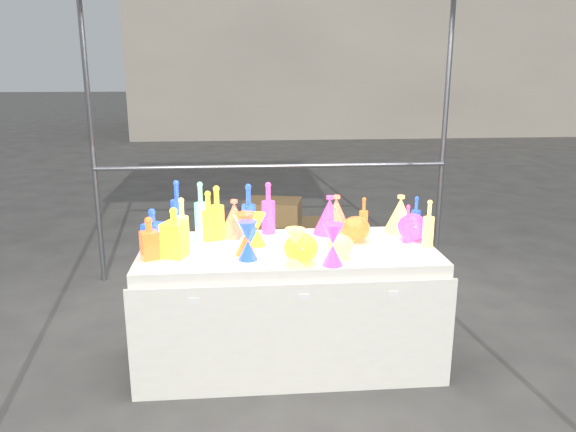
{
  "coord_description": "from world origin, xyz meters",
  "views": [
    {
      "loc": [
        -0.29,
        -3.27,
        1.83
      ],
      "look_at": [
        0.0,
        0.0,
        0.95
      ],
      "focal_mm": 35.0,
      "sensor_mm": 36.0,
      "label": 1
    }
  ],
  "objects": [
    {
      "name": "bottle_0",
      "position": [
        -0.44,
        0.22,
        0.93
      ],
      "size": [
        0.12,
        0.12,
        0.35
      ],
      "primitive_type": null,
      "rotation": [
        0.0,
        0.0,
        -0.42
      ],
      "color": "red",
      "rests_on": "display_table"
    },
    {
      "name": "decanter_2",
      "position": [
        -0.81,
        0.01,
        0.88
      ],
      "size": [
        0.14,
        0.14,
        0.26
      ],
      "primitive_type": null,
      "rotation": [
        0.0,
        0.0,
        -0.35
      ],
      "color": "#17804C",
      "rests_on": "display_table"
    },
    {
      "name": "decanter_0",
      "position": [
        -0.67,
        -0.11,
        0.9
      ],
      "size": [
        0.16,
        0.16,
        0.3
      ],
      "primitive_type": null,
      "rotation": [
        0.0,
        0.0,
        -0.4
      ],
      "color": "red",
      "rests_on": "display_table"
    },
    {
      "name": "hourglass_2",
      "position": [
        0.01,
        -0.34,
        0.86
      ],
      "size": [
        0.12,
        0.12,
        0.22
      ],
      "primitive_type": null,
      "rotation": [
        0.0,
        0.0,
        -0.11
      ],
      "color": "#179180",
      "rests_on": "display_table"
    },
    {
      "name": "globe_0",
      "position": [
        0.05,
        -0.29,
        0.83
      ],
      "size": [
        0.23,
        0.23,
        0.16
      ],
      "primitive_type": null,
      "rotation": [
        0.0,
        0.0,
        -0.19
      ],
      "color": "red",
      "rests_on": "display_table"
    },
    {
      "name": "hourglass_0",
      "position": [
        -0.26,
        -0.11,
        0.88
      ],
      "size": [
        0.14,
        0.14,
        0.25
      ],
      "primitive_type": null,
      "rotation": [
        0.0,
        0.0,
        0.16
      ],
      "color": "orange",
      "rests_on": "display_table"
    },
    {
      "name": "globe_1",
      "position": [
        0.29,
        -0.21,
        0.81
      ],
      "size": [
        0.2,
        0.2,
        0.12
      ],
      "primitive_type": null,
      "rotation": [
        0.0,
        0.0,
        0.38
      ],
      "color": "#179180",
      "rests_on": "display_table"
    },
    {
      "name": "decanter_1",
      "position": [
        -0.81,
        -0.13,
        0.87
      ],
      "size": [
        0.13,
        0.13,
        0.25
      ],
      "primitive_type": null,
      "rotation": [
        0.0,
        0.0,
        0.38
      ],
      "color": "orange",
      "rests_on": "display_table"
    },
    {
      "name": "hourglass_3",
      "position": [
        -0.27,
        -0.06,
        0.86
      ],
      "size": [
        0.15,
        0.15,
        0.23
      ],
      "primitive_type": null,
      "rotation": [
        0.0,
        0.0,
        0.33
      ],
      "color": "#BC2570",
      "rests_on": "display_table"
    },
    {
      "name": "hourglass_5",
      "position": [
        -0.25,
        -0.2,
        0.86
      ],
      "size": [
        0.13,
        0.13,
        0.23
      ],
      "primitive_type": null,
      "rotation": [
        0.0,
        0.0,
        0.14
      ],
      "color": "#17804C",
      "rests_on": "display_table"
    },
    {
      "name": "bottle_1",
      "position": [
        -0.7,
        0.35,
        0.93
      ],
      "size": [
        0.11,
        0.11,
        0.36
      ],
      "primitive_type": null,
      "rotation": [
        0.0,
        0.0,
        0.31
      ],
      "color": "#17804C",
      "rests_on": "display_table"
    },
    {
      "name": "lampshade_1",
      "position": [
        0.35,
        0.28,
        0.88
      ],
      "size": [
        0.28,
        0.28,
        0.26
      ],
      "primitive_type": null,
      "rotation": [
        0.0,
        0.0,
        -0.38
      ],
      "color": "yellow",
      "rests_on": "display_table"
    },
    {
      "name": "globe_2",
      "position": [
        0.44,
        0.09,
        0.82
      ],
      "size": [
        0.23,
        0.23,
        0.14
      ],
      "primitive_type": null,
      "rotation": [
        0.0,
        0.0,
        0.33
      ],
      "color": "orange",
      "rests_on": "display_table"
    },
    {
      "name": "bottle_6",
      "position": [
        -0.49,
        0.19,
        0.91
      ],
      "size": [
        0.11,
        0.11,
        0.32
      ],
      "primitive_type": null,
      "rotation": [
        0.0,
        0.0,
        -0.32
      ],
      "color": "red",
      "rests_on": "display_table"
    },
    {
      "name": "display_table",
      "position": [
        0.0,
        -0.01,
        0.37
      ],
      "size": [
        1.84,
        0.83,
        0.75
      ],
      "color": "white",
      "rests_on": "ground"
    },
    {
      "name": "bottle_9",
      "position": [
        0.52,
        0.23,
        0.88
      ],
      "size": [
        0.06,
        0.06,
        0.25
      ],
      "primitive_type": null,
      "rotation": [
        0.0,
        0.0,
        -0.12
      ],
      "color": "orange",
      "rests_on": "display_table"
    },
    {
      "name": "bottle_7",
      "position": [
        -0.24,
        0.16,
        0.94
      ],
      "size": [
        0.11,
        0.11,
        0.37
      ],
      "primitive_type": null,
      "rotation": [
        0.0,
        0.0,
        -0.25
      ],
      "color": "#17804C",
      "rests_on": "display_table"
    },
    {
      "name": "hourglass_1",
      "position": [
        0.22,
        -0.34,
        0.87
      ],
      "size": [
        0.15,
        0.15,
        0.24
      ],
      "primitive_type": null,
      "rotation": [
        0.0,
        0.0,
        0.29
      ],
      "color": "#1C65A7",
      "rests_on": "display_table"
    },
    {
      "name": "bottle_4",
      "position": [
        -0.64,
        0.04,
        0.91
      ],
      "size": [
        0.09,
        0.09,
        0.32
      ],
      "primitive_type": null,
      "rotation": [
        0.0,
        0.0,
        0.15
      ],
      "color": "#179180",
      "rests_on": "display_table"
    },
    {
      "name": "cardboard_box_flat",
      "position": [
        0.36,
        2.99,
        0.03
      ],
      "size": [
        0.79,
        0.62,
        0.06
      ],
      "primitive_type": "cube",
      "rotation": [
        0.0,
        0.0,
        0.15
      ],
      "color": "olive",
      "rests_on": "ground"
    },
    {
      "name": "bottle_11",
      "position": [
        0.86,
        -0.06,
        0.9
      ],
      "size": [
        0.09,
        0.09,
        0.3
      ],
      "primitive_type": null,
      "rotation": [
        0.0,
        0.0,
        0.39
      ],
      "color": "#179180",
      "rests_on": "display_table"
    },
    {
      "name": "bottle_5",
      "position": [
        -0.54,
        0.22,
        0.94
      ],
      "size": [
        0.11,
        0.11,
        0.38
      ],
      "primitive_type": null,
      "rotation": [
        0.0,
        0.0,
        0.37
      ],
      "color": "#BC2570",
      "rests_on": "display_table"
    },
    {
      "name": "bottle_8",
      "position": [
        0.86,
        0.19,
        0.88
      ],
      "size": [
        0.07,
        0.07,
        0.26
      ],
      "primitive_type": null,
      "rotation": [
        0.0,
        0.0,
        -0.34
      ],
      "color": "#17804C",
      "rests_on": "display_table"
    },
    {
      "name": "background_building",
      "position": [
        4.0,
        14.0,
        3.0
      ],
      "size": [
        14.0,
        6.0,
        6.0
      ],
      "primitive_type": "cube",
      "color": "#A89E8C",
      "rests_on": "ground"
    },
    {
      "name": "bottle_3",
      "position": [
        -0.1,
        0.32,
        0.92
      ],
      "size": [
        0.09,
        0.09,
        0.35
      ],
      "primitive_type": null,
      "rotation": [
        0.0,
        0.0,
        -0.02
      ],
      "color": "#1C65A7",
      "rests_on": "display_table"
    },
    {
      "name": "cardboard_box_closed",
      "position": [
        0.06,
        2.61,
        0.21
      ],
      "size": [
        0.67,
        0.55,
        0.43
      ],
      "primitive_type": "cube",
      "rotation": [
        0.0,
        0.0,
        -0.22
      ],
      "color": "olive",
      "rests_on": "ground"
    },
    {
      "name": "lampshade_2",
      "position": [
        0.3,
        0.28,
        0.88
      ],
      "size": [
        0.26,
        0.26,
        0.25
      ],
      "primitive_type": null,
      "rotation": [
        0.0,
        0.0,
        0.23
      ],
      "color": "#1C65A7",
      "rests_on": "display_table"
    },
    {
      "name": "globe_3",
      "position": [
        0.81,
        0.09,
        0.83
      ],
      "size": [
        0.19,
        0.19,
        0.15
      ],
      "primitive_type": null,
      "rotation": [
        0.0,
        0.0,
        0.01
      ],
      "color": "#1C65A7",
      "rests_on": "display_table"
    },
    {
      "name": "hourglass_4",
      "position": [
        -0.18,
        0.05,
        0.85
      ],
      "size": [
        0.13,
        0.13,
        0.21
      ],
      "primitive_type": null,
      "rotation": [
        0.0,
        0.0,
        -0.37
      ],
      "color": "red",
      "rests_on": "display_table"
    },
    {
      "name": "lampshade_3",
      "position": [
        0.78,
        0.28,
        0.87
      ],
      "size": [
        0.27,
        0.27,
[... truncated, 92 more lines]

